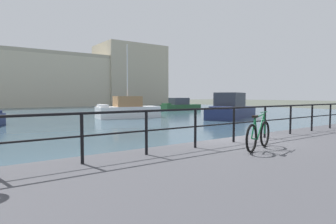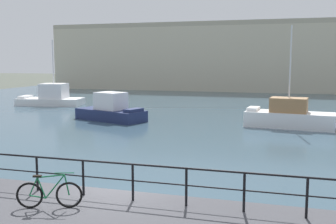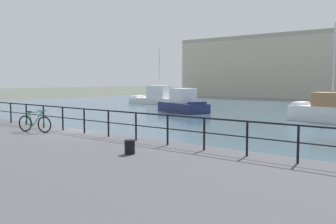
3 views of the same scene
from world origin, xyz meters
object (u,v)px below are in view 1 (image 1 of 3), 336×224
(parked_bicycle, at_px, (259,135))
(moored_white_yacht, at_px, (180,105))
(harbor_building, at_px, (50,79))
(moored_green_narrowboat, at_px, (232,108))
(moored_harbor_tender, at_px, (128,110))

(parked_bicycle, bearing_deg, moored_white_yacht, 37.20)
(harbor_building, relative_size, parked_bicycle, 37.68)
(harbor_building, height_order, moored_green_narrowboat, harbor_building)
(moored_green_narrowboat, bearing_deg, moored_harbor_tender, -60.67)
(moored_harbor_tender, height_order, moored_white_yacht, moored_harbor_tender)
(moored_white_yacht, height_order, moored_green_narrowboat, moored_green_narrowboat)
(moored_green_narrowboat, bearing_deg, parked_bicycle, 16.76)
(harbor_building, xyz_separation_m, moored_green_narrowboat, (7.54, -41.38, -4.60))
(harbor_building, xyz_separation_m, parked_bicycle, (-7.43, -55.48, -4.37))
(moored_green_narrowboat, bearing_deg, harbor_building, -106.21)
(moored_harbor_tender, distance_m, parked_bicycle, 20.89)
(moored_harbor_tender, xyz_separation_m, moored_white_yacht, (13.50, 8.94, -0.10))
(moored_harbor_tender, xyz_separation_m, moored_green_narrowboat, (8.48, -5.75, 0.09))
(moored_white_yacht, distance_m, parked_bicycle, 35.05)
(moored_white_yacht, relative_size, moored_green_narrowboat, 0.66)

